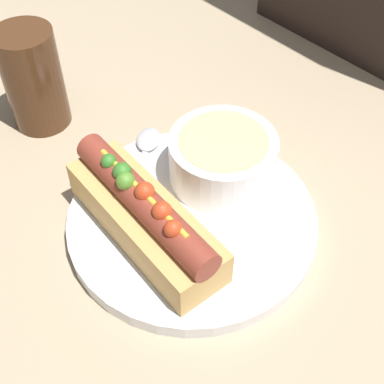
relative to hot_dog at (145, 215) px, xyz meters
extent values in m
plane|color=tan|center=(0.01, 0.05, -0.05)|extent=(4.00, 4.00, 0.00)
cylinder|color=white|center=(0.01, 0.05, -0.04)|extent=(0.24, 0.24, 0.02)
cube|color=tan|center=(0.00, 0.00, -0.01)|extent=(0.18, 0.07, 0.04)
cylinder|color=brown|center=(0.00, 0.00, 0.02)|extent=(0.18, 0.04, 0.03)
sphere|color=#387A28|center=(-0.03, 0.00, 0.03)|extent=(0.02, 0.02, 0.02)
sphere|color=#387A28|center=(-0.05, 0.00, 0.03)|extent=(0.01, 0.01, 0.01)
sphere|color=#518C2D|center=(-0.02, 0.00, 0.03)|extent=(0.02, 0.02, 0.02)
sphere|color=#C63F1E|center=(0.00, 0.00, 0.03)|extent=(0.02, 0.02, 0.02)
sphere|color=#C63F1E|center=(0.05, -0.01, 0.03)|extent=(0.02, 0.02, 0.02)
sphere|color=#C63F1E|center=(0.03, 0.00, 0.03)|extent=(0.02, 0.02, 0.02)
cylinder|color=gold|center=(0.00, 0.00, 0.03)|extent=(0.13, 0.01, 0.01)
cylinder|color=white|center=(-0.01, 0.10, 0.00)|extent=(0.11, 0.11, 0.05)
cylinder|color=#D1C184|center=(-0.01, 0.10, 0.02)|extent=(0.09, 0.09, 0.01)
cube|color=#B7B7BC|center=(-0.05, 0.03, -0.03)|extent=(0.07, 0.09, 0.00)
ellipsoid|color=#B7B7BC|center=(-0.10, 0.08, -0.02)|extent=(0.04, 0.05, 0.01)
cylinder|color=#4C2D19|center=(-0.23, 0.02, 0.01)|extent=(0.07, 0.07, 0.12)
camera|label=1|loc=(0.25, -0.17, 0.38)|focal=50.00mm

